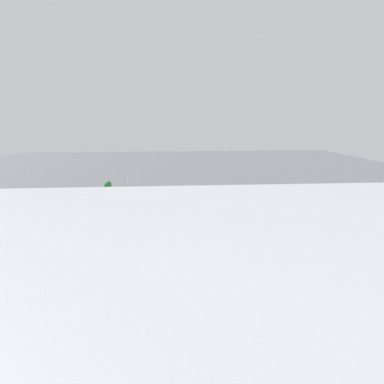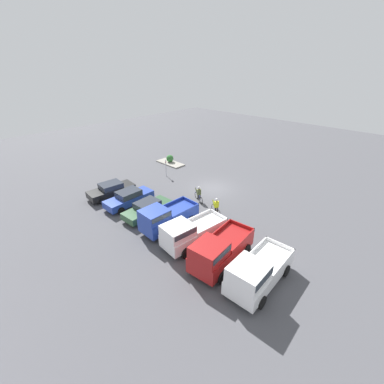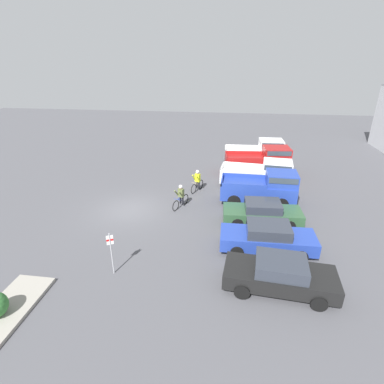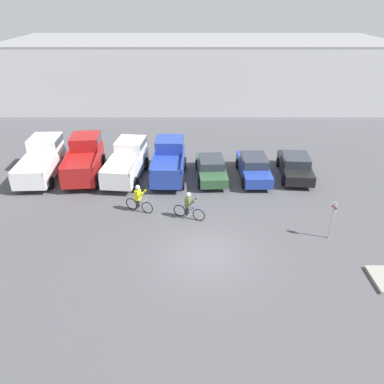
% 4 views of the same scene
% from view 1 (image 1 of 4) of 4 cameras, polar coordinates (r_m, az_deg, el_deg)
% --- Properties ---
extents(ground_plane, '(80.00, 80.00, 0.00)m').
position_cam_1_polar(ground_plane, '(29.99, -1.74, -0.15)').
color(ground_plane, '#4C4C51').
extents(pickup_truck_0, '(2.43, 5.25, 2.30)m').
position_cam_1_polar(pickup_truck_0, '(24.16, 25.13, -2.82)').
color(pickup_truck_0, white).
rests_on(pickup_truck_0, ground_plane).
extents(pickup_truck_1, '(2.64, 5.38, 2.35)m').
position_cam_1_polar(pickup_truck_1, '(22.91, 19.06, -3.01)').
color(pickup_truck_1, maroon).
rests_on(pickup_truck_1, ground_plane).
extents(pickup_truck_2, '(2.56, 5.29, 2.15)m').
position_cam_1_polar(pickup_truck_2, '(22.19, 11.92, -3.32)').
color(pickup_truck_2, white).
rests_on(pickup_truck_2, ground_plane).
extents(pickup_truck_3, '(2.27, 4.91, 2.24)m').
position_cam_1_polar(pickup_truck_3, '(21.68, 4.82, -3.37)').
color(pickup_truck_3, '#233D9E').
rests_on(pickup_truck_3, ground_plane).
extents(sedan_0, '(2.08, 4.61, 1.39)m').
position_cam_1_polar(sedan_0, '(21.88, -2.59, -4.42)').
color(sedan_0, '#2D5133').
rests_on(sedan_0, ground_plane).
extents(sedan_1, '(1.97, 4.73, 1.50)m').
position_cam_1_polar(sedan_1, '(21.96, -9.94, -4.46)').
color(sedan_1, '#233D9E').
rests_on(sedan_1, ground_plane).
extents(sedan_2, '(2.29, 4.72, 1.46)m').
position_cam_1_polar(sedan_2, '(22.23, -17.22, -4.75)').
color(sedan_2, black).
rests_on(sedan_2, ground_plane).
extents(cyclist_0, '(1.73, 0.79, 1.60)m').
position_cam_1_polar(cyclist_0, '(26.75, 0.28, -0.39)').
color(cyclist_0, black).
rests_on(cyclist_0, ground_plane).
extents(cyclist_1, '(1.61, 0.74, 1.65)m').
position_cam_1_polar(cyclist_1, '(26.36, 6.47, -0.67)').
color(cyclist_1, black).
rests_on(cyclist_1, ground_plane).
extents(fire_lane_sign, '(0.16, 0.28, 2.10)m').
position_cam_1_polar(fire_lane_sign, '(28.86, -14.05, 1.34)').
color(fire_lane_sign, '#9E9EA3').
rests_on(fire_lane_sign, ground_plane).
extents(curb_island, '(3.99, 1.68, 0.15)m').
position_cam_1_polar(curb_island, '(32.78, -17.85, 0.61)').
color(curb_island, gray).
rests_on(curb_island, ground_plane).
extents(shrub, '(0.96, 0.96, 0.96)m').
position_cam_1_polar(shrub, '(32.85, -18.27, 1.60)').
color(shrub, '#337033').
rests_on(shrub, curb_island).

